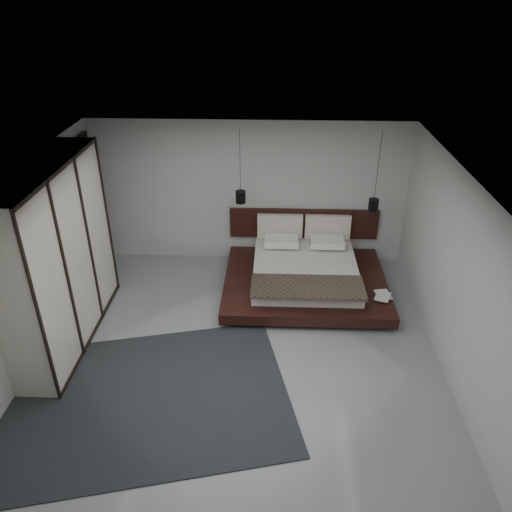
{
  "coord_description": "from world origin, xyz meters",
  "views": [
    {
      "loc": [
        0.5,
        -5.93,
        4.99
      ],
      "look_at": [
        0.21,
        1.2,
        1.02
      ],
      "focal_mm": 35.0,
      "sensor_mm": 36.0,
      "label": 1
    }
  ],
  "objects_px": {
    "pendant_left": "(241,197)",
    "wardrobe": "(57,258)",
    "rug": "(146,398)",
    "pendant_right": "(373,205)",
    "lattice_screen": "(89,207)",
    "bed": "(305,273)"
  },
  "relations": [
    {
      "from": "pendant_left",
      "to": "pendant_right",
      "type": "xyz_separation_m",
      "value": [
        2.38,
        0.0,
        -0.11
      ]
    },
    {
      "from": "lattice_screen",
      "to": "wardrobe",
      "type": "bearing_deg",
      "value": -83.21
    },
    {
      "from": "rug",
      "to": "wardrobe",
      "type": "bearing_deg",
      "value": 137.84
    },
    {
      "from": "pendant_right",
      "to": "rug",
      "type": "bearing_deg",
      "value": -135.59
    },
    {
      "from": "rug",
      "to": "pendant_right",
      "type": "bearing_deg",
      "value": 44.41
    },
    {
      "from": "pendant_right",
      "to": "wardrobe",
      "type": "relative_size",
      "value": 0.51
    },
    {
      "from": "rug",
      "to": "pendant_left",
      "type": "bearing_deg",
      "value": 72.29
    },
    {
      "from": "bed",
      "to": "rug",
      "type": "bearing_deg",
      "value": -127.85
    },
    {
      "from": "pendant_left",
      "to": "wardrobe",
      "type": "height_order",
      "value": "wardrobe"
    },
    {
      "from": "lattice_screen",
      "to": "pendant_left",
      "type": "xyz_separation_m",
      "value": [
        2.83,
        -0.08,
        0.28
      ]
    },
    {
      "from": "lattice_screen",
      "to": "pendant_right",
      "type": "distance_m",
      "value": 5.21
    },
    {
      "from": "lattice_screen",
      "to": "wardrobe",
      "type": "relative_size",
      "value": 0.91
    },
    {
      "from": "pendant_right",
      "to": "wardrobe",
      "type": "distance_m",
      "value": 5.36
    },
    {
      "from": "wardrobe",
      "to": "pendant_left",
      "type": "bearing_deg",
      "value": 38.21
    },
    {
      "from": "pendant_right",
      "to": "rug",
      "type": "relative_size",
      "value": 0.38
    },
    {
      "from": "pendant_left",
      "to": "wardrobe",
      "type": "relative_size",
      "value": 0.47
    },
    {
      "from": "lattice_screen",
      "to": "pendant_left",
      "type": "height_order",
      "value": "pendant_left"
    },
    {
      "from": "bed",
      "to": "pendant_right",
      "type": "xyz_separation_m",
      "value": [
        1.19,
        0.47,
        1.18
      ]
    },
    {
      "from": "bed",
      "to": "pendant_left",
      "type": "distance_m",
      "value": 1.81
    },
    {
      "from": "bed",
      "to": "rug",
      "type": "height_order",
      "value": "bed"
    },
    {
      "from": "pendant_left",
      "to": "wardrobe",
      "type": "bearing_deg",
      "value": -141.79
    },
    {
      "from": "lattice_screen",
      "to": "rug",
      "type": "xyz_separation_m",
      "value": [
        1.75,
        -3.47,
        -1.29
      ]
    }
  ]
}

